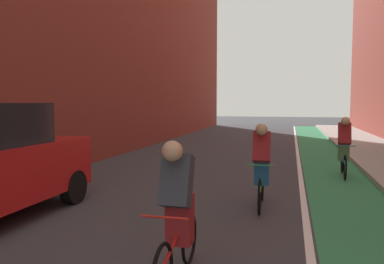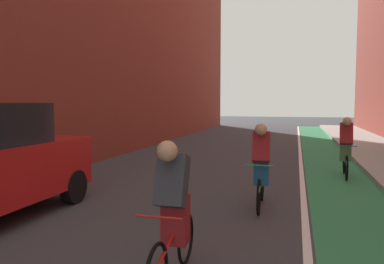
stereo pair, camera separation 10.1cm
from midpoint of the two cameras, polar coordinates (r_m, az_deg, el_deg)
name	(u,v)px [view 1 (the left image)]	position (r m, az deg, el deg)	size (l,w,h in m)	color
ground_plane	(224,167)	(11.96, 4.46, -5.15)	(84.66, 84.66, 0.00)	#38383D
bike_lane_paint	(326,161)	(13.81, 19.07, -4.09)	(1.60, 38.48, 0.00)	#2D8451
lane_divider_stripe	(298,160)	(13.76, 15.32, -4.03)	(0.12, 38.48, 0.00)	white
cyclist_mid	(178,207)	(4.28, -2.82, -11.07)	(0.48, 1.69, 1.60)	black
cyclist_trailing	(261,163)	(7.39, 9.90, -4.53)	(0.48, 1.70, 1.60)	black
cyclist_far	(344,145)	(11.02, 21.41, -1.82)	(0.48, 1.71, 1.61)	black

